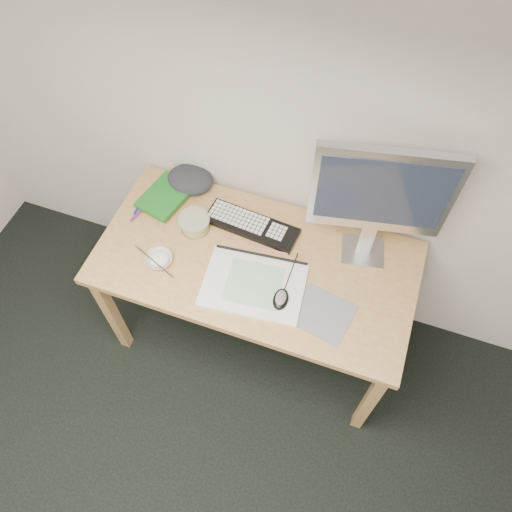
{
  "coord_description": "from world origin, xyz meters",
  "views": [
    {
      "loc": [
        0.36,
        0.34,
        2.6
      ],
      "look_at": [
        -0.02,
        1.41,
        0.83
      ],
      "focal_mm": 35.0,
      "sensor_mm": 36.0,
      "label": 1
    }
  ],
  "objects": [
    {
      "name": "marker_orange",
      "position": [
        -0.58,
        1.57,
        0.76
      ],
      "size": [
        0.05,
        0.12,
        0.01
      ],
      "primitive_type": "cylinder",
      "rotation": [
        0.0,
        1.57,
        1.23
      ],
      "color": "#C75417",
      "rests_on": "desk"
    },
    {
      "name": "desk",
      "position": [
        -0.03,
        1.43,
        0.67
      ],
      "size": [
        1.4,
        0.7,
        0.75
      ],
      "color": "tan",
      "rests_on": "ground"
    },
    {
      "name": "marker_purple",
      "position": [
        -0.63,
        1.5,
        0.76
      ],
      "size": [
        0.05,
        0.14,
        0.01
      ],
      "primitive_type": "cylinder",
      "rotation": [
        0.0,
        1.57,
        1.3
      ],
      "color": "#6D2486",
      "rests_on": "desk"
    },
    {
      "name": "pencil_black",
      "position": [
        0.01,
        1.44,
        0.75
      ],
      "size": [
        0.16,
        0.05,
        0.01
      ],
      "primitive_type": "cylinder",
      "rotation": [
        0.0,
        1.57,
        0.29
      ],
      "color": "black",
      "rests_on": "desk"
    },
    {
      "name": "pencil_pink",
      "position": [
        -0.01,
        1.5,
        0.75
      ],
      "size": [
        0.19,
        0.03,
        0.01
      ],
      "primitive_type": "cylinder",
      "rotation": [
        0.0,
        1.57,
        0.12
      ],
      "color": "pink",
      "rests_on": "desk"
    },
    {
      "name": "marker_blue",
      "position": [
        -0.65,
        1.54,
        0.76
      ],
      "size": [
        0.01,
        0.12,
        0.01
      ],
      "primitive_type": "cylinder",
      "rotation": [
        0.0,
        1.57,
        1.58
      ],
      "color": "#1C3A9D",
      "rests_on": "desk"
    },
    {
      "name": "rice_bowl",
      "position": [
        -0.42,
        1.29,
        0.77
      ],
      "size": [
        0.14,
        0.14,
        0.04
      ],
      "primitive_type": "imported",
      "rotation": [
        0.0,
        0.0,
        -0.21
      ],
      "color": "silver",
      "rests_on": "desk"
    },
    {
      "name": "pencil_tan",
      "position": [
        -0.02,
        1.43,
        0.75
      ],
      "size": [
        0.12,
        0.12,
        0.01
      ],
      "primitive_type": "cylinder",
      "rotation": [
        0.0,
        1.57,
        -0.75
      ],
      "color": "tan",
      "rests_on": "desk"
    },
    {
      "name": "chopsticks",
      "position": [
        -0.43,
        1.26,
        0.79
      ],
      "size": [
        0.22,
        0.11,
        0.02
      ],
      "primitive_type": "cylinder",
      "rotation": [
        0.0,
        1.57,
        -0.39
      ],
      "color": "silver",
      "rests_on": "rice_bowl"
    },
    {
      "name": "book_green",
      "position": [
        -0.55,
        1.61,
        0.78
      ],
      "size": [
        0.23,
        0.28,
        0.02
      ],
      "primitive_type": "cube",
      "rotation": [
        0.0,
        0.0,
        -0.23
      ],
      "color": "#1B6D1E",
      "rests_on": "book_red"
    },
    {
      "name": "cloth_lump",
      "position": [
        -0.47,
        1.73,
        0.79
      ],
      "size": [
        0.2,
        0.17,
        0.08
      ],
      "primitive_type": "ellipsoid",
      "rotation": [
        0.0,
        0.0,
        -0.06
      ],
      "color": "#26292D",
      "rests_on": "desk"
    },
    {
      "name": "mouse",
      "position": [
        0.13,
        1.28,
        0.78
      ],
      "size": [
        0.07,
        0.11,
        0.04
      ],
      "primitive_type": "ellipsoid",
      "rotation": [
        0.0,
        0.0,
        0.09
      ],
      "color": "black",
      "rests_on": "sketchpad"
    },
    {
      "name": "sketchpad",
      "position": [
        0.0,
        1.31,
        0.76
      ],
      "size": [
        0.46,
        0.35,
        0.01
      ],
      "primitive_type": "cube",
      "rotation": [
        0.0,
        0.0,
        0.11
      ],
      "color": "white",
      "rests_on": "desk"
    },
    {
      "name": "mousepad",
      "position": [
        0.31,
        1.28,
        0.75
      ],
      "size": [
        0.27,
        0.25,
        0.0
      ],
      "primitive_type": "cube",
      "rotation": [
        0.0,
        0.0,
        -0.19
      ],
      "color": "slate",
      "rests_on": "desk"
    },
    {
      "name": "fruit_tub",
      "position": [
        -0.35,
        1.51,
        0.78
      ],
      "size": [
        0.15,
        0.15,
        0.07
      ],
      "primitive_type": "cylinder",
      "rotation": [
        0.0,
        0.0,
        0.06
      ],
      "color": "gold",
      "rests_on": "desk"
    },
    {
      "name": "keyboard",
      "position": [
        -0.11,
        1.6,
        0.76
      ],
      "size": [
        0.44,
        0.18,
        0.03
      ],
      "primitive_type": "cube",
      "rotation": [
        0.0,
        0.0,
        -0.09
      ],
      "color": "black",
      "rests_on": "desk"
    },
    {
      "name": "book_red",
      "position": [
        -0.56,
        1.62,
        0.76
      ],
      "size": [
        0.19,
        0.24,
        0.02
      ],
      "primitive_type": "cube",
      "rotation": [
        0.0,
        0.0,
        -0.12
      ],
      "color": "maroon",
      "rests_on": "desk"
    },
    {
      "name": "monitor",
      "position": [
        0.39,
        1.64,
        1.14
      ],
      "size": [
        0.53,
        0.2,
        0.62
      ],
      "rotation": [
        0.0,
        0.0,
        0.2
      ],
      "color": "silver",
      "rests_on": "desk"
    }
  ]
}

